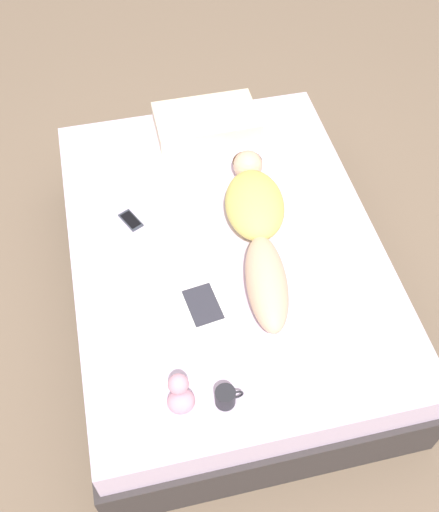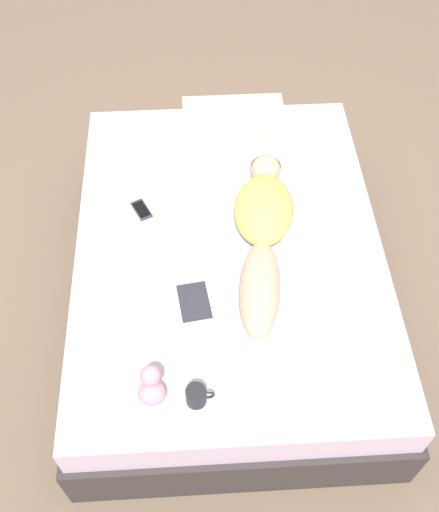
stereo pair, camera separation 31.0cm
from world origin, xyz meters
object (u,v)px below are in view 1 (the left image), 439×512
object	(u,v)px
person	(257,223)
coffee_mug	(226,397)
cell_phone	(131,220)
open_magazine	(182,312)

from	to	relation	value
person	coffee_mug	size ratio (longest dim) A/B	9.47
coffee_mug	cell_phone	world-z (taller)	coffee_mug
coffee_mug	cell_phone	xyz separation A→B (m)	(-0.27, 1.15, -0.05)
open_magazine	cell_phone	xyz separation A→B (m)	(-0.17, 0.64, 0.00)
person	cell_phone	size ratio (longest dim) A/B	7.32
person	open_magazine	bearing A→B (deg)	-132.95
person	cell_phone	distance (m)	0.71
open_magazine	coffee_mug	size ratio (longest dim) A/B	3.85
person	open_magazine	size ratio (longest dim) A/B	2.46
cell_phone	person	bearing A→B (deg)	-46.54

